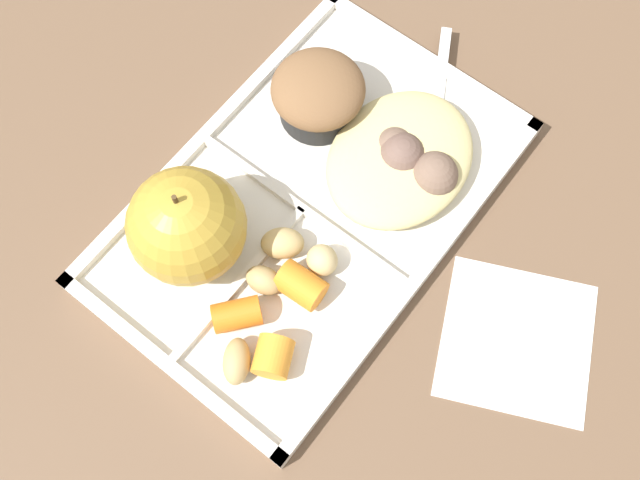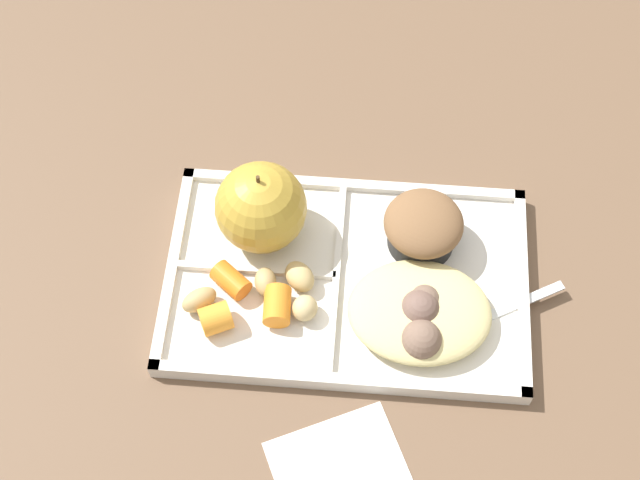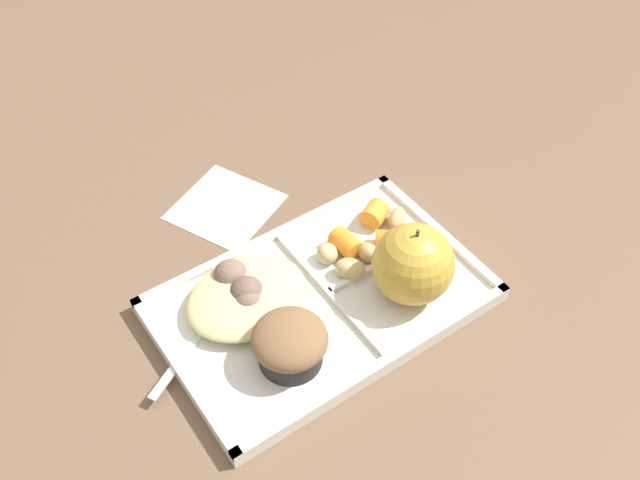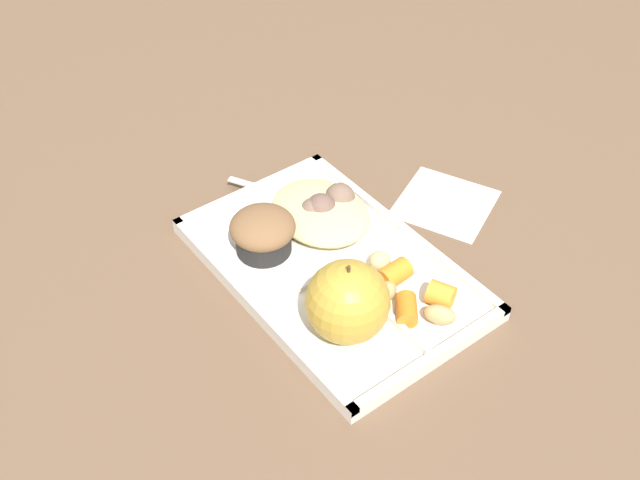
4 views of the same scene
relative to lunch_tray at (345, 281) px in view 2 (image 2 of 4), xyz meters
name	(u,v)px [view 2 (image 2 of 4)]	position (x,y,z in m)	size (l,w,h in m)	color
ground	(346,284)	(0.00, 0.00, -0.01)	(6.00, 6.00, 0.00)	brown
lunch_tray	(345,281)	(0.00, 0.00, 0.00)	(0.35, 0.22, 0.02)	silver
green_apple	(261,207)	(-0.08, 0.05, 0.05)	(0.09, 0.09, 0.10)	#B79333
bran_muffin	(423,227)	(0.07, 0.05, 0.03)	(0.08, 0.08, 0.05)	black
carrot_slice_edge	(231,280)	(-0.11, -0.02, 0.02)	(0.02, 0.02, 0.04)	orange
carrot_slice_tilted	(216,319)	(-0.12, -0.06, 0.02)	(0.03, 0.03, 0.03)	orange
carrot_slice_large	(277,306)	(-0.06, -0.04, 0.02)	(0.03, 0.03, 0.04)	orange
potato_chunk_corner	(265,282)	(-0.08, -0.02, 0.02)	(0.03, 0.02, 0.02)	tan
potato_chunk_wedge	(199,300)	(-0.14, -0.04, 0.02)	(0.03, 0.02, 0.02)	tan
potato_chunk_small	(305,308)	(-0.04, -0.04, 0.02)	(0.03, 0.02, 0.02)	tan
potato_chunk_browned	(300,277)	(-0.04, -0.01, 0.02)	(0.03, 0.02, 0.02)	tan
egg_noodle_pile	(419,312)	(0.07, -0.04, 0.02)	(0.13, 0.11, 0.03)	#D6C684
meatball_back	(419,311)	(0.07, -0.04, 0.02)	(0.03, 0.03, 0.03)	#755B4C
meatball_side	(421,340)	(0.07, -0.07, 0.02)	(0.04, 0.04, 0.04)	#755B4C
meatball_center	(424,302)	(0.07, -0.03, 0.02)	(0.03, 0.03, 0.03)	#755B4C
meatball_front	(420,310)	(0.07, -0.04, 0.02)	(0.04, 0.04, 0.04)	brown
plastic_fork	(482,319)	(0.13, -0.03, 0.01)	(0.14, 0.09, 0.00)	silver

